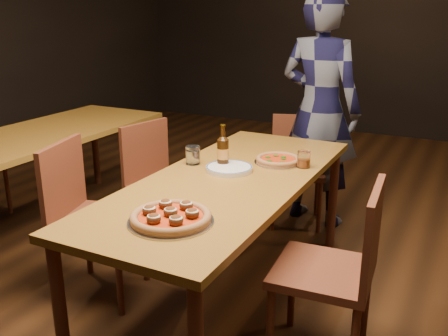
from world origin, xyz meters
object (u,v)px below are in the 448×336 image
at_px(table_main, 228,190).
at_px(chair_end, 297,170).
at_px(pizza_meatball, 171,217).
at_px(chair_main_nw, 99,218).
at_px(pizza_margherita, 278,160).
at_px(chair_main_sw, 166,185).
at_px(table_left, 42,141).
at_px(water_glass, 193,155).
at_px(plate_stack, 229,169).
at_px(diner, 320,110).
at_px(amber_glass, 304,159).
at_px(beer_bottle, 223,152).
at_px(chair_main_e, 323,270).

bearing_deg(table_main, chair_end, 91.15).
bearing_deg(pizza_meatball, chair_main_nw, 153.45).
relative_size(table_main, pizza_meatball, 5.40).
distance_m(pizza_meatball, pizza_margherita, 1.02).
distance_m(chair_main_sw, pizza_margherita, 0.90).
relative_size(table_left, water_glass, 18.91).
height_order(chair_main_nw, plate_stack, chair_main_nw).
height_order(water_glass, diner, diner).
relative_size(pizza_meatball, amber_glass, 3.95).
xyz_separation_m(beer_bottle, water_glass, (-0.18, -0.03, -0.03)).
bearing_deg(chair_main_sw, amber_glass, -82.14).
height_order(pizza_meatball, beer_bottle, beer_bottle).
bearing_deg(chair_end, pizza_margherita, -99.07).
bearing_deg(beer_bottle, amber_glass, 26.24).
relative_size(chair_main_sw, pizza_margherita, 3.24).
bearing_deg(amber_glass, water_glass, -158.80).
bearing_deg(pizza_margherita, water_glass, -150.50).
bearing_deg(chair_main_sw, beer_bottle, -103.26).
relative_size(pizza_margherita, water_glass, 2.65).
bearing_deg(water_glass, chair_end, 76.03).
xyz_separation_m(pizza_meatball, amber_glass, (0.26, 1.00, 0.02)).
height_order(beer_bottle, water_glass, beer_bottle).
xyz_separation_m(table_main, chair_main_nw, (-0.69, -0.27, -0.20)).
bearing_deg(chair_main_sw, pizza_meatball, -133.40).
distance_m(amber_glass, diner, 1.02).
distance_m(pizza_margherita, amber_glass, 0.16).
xyz_separation_m(chair_end, beer_bottle, (-0.09, -1.07, 0.40)).
distance_m(chair_main_e, pizza_meatball, 0.75).
xyz_separation_m(plate_stack, amber_glass, (0.35, 0.25, 0.03)).
bearing_deg(diner, table_left, 41.69).
height_order(beer_bottle, diner, diner).
xyz_separation_m(table_main, pizza_margherita, (0.14, 0.38, 0.09)).
xyz_separation_m(chair_end, amber_glass, (0.32, -0.87, 0.36)).
xyz_separation_m(pizza_meatball, water_glass, (-0.34, 0.76, 0.03)).
bearing_deg(pizza_margherita, table_main, -110.04).
xyz_separation_m(pizza_meatball, plate_stack, (-0.09, 0.75, -0.01)).
bearing_deg(pizza_margherita, beer_bottle, -139.10).
distance_m(table_left, chair_main_e, 2.38).
relative_size(chair_end, amber_glass, 9.24).
bearing_deg(chair_main_e, table_main, -116.13).
bearing_deg(chair_main_e, plate_stack, -122.77).
bearing_deg(table_left, plate_stack, -6.44).
height_order(chair_main_e, water_glass, chair_main_e).
relative_size(chair_end, diner, 0.49).
height_order(plate_stack, beer_bottle, beer_bottle).
xyz_separation_m(table_left, beer_bottle, (1.59, -0.14, 0.16)).
bearing_deg(chair_main_e, water_glass, -116.96).
bearing_deg(water_glass, table_main, -24.05).
bearing_deg(table_left, chair_end, 29.07).
relative_size(table_main, chair_main_nw, 2.09).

